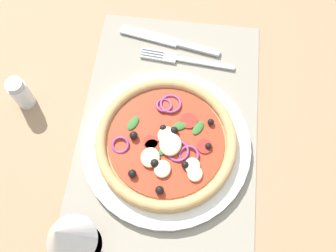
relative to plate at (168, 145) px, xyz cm
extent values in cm
cube|color=#9E7A56|center=(3.96, 0.25, -2.25)|extent=(190.00, 140.00, 2.40)
cube|color=gray|center=(3.96, 0.25, -0.85)|extent=(46.05, 30.99, 0.40)
cylinder|color=silver|center=(0.00, 0.00, 0.00)|extent=(28.61, 28.61, 1.30)
cylinder|color=tan|center=(0.00, 0.00, 1.15)|extent=(23.62, 23.62, 1.00)
torus|color=tan|center=(0.00, 0.00, 2.01)|extent=(23.53, 23.53, 1.80)
cylinder|color=#B7381E|center=(0.00, 0.00, 1.80)|extent=(19.37, 19.37, 0.30)
ellipsoid|color=beige|center=(-5.01, -0.18, 2.40)|extent=(2.99, 2.69, 0.90)
ellipsoid|color=beige|center=(0.67, 0.59, 2.44)|extent=(3.29, 2.96, 0.99)
ellipsoid|color=beige|center=(-3.38, 2.41, 2.46)|extent=(3.44, 3.10, 1.03)
ellipsoid|color=beige|center=(-0.81, -0.57, 2.55)|extent=(4.02, 3.62, 1.21)
ellipsoid|color=beige|center=(-5.19, -4.98, 2.35)|extent=(2.69, 2.42, 0.81)
ellipsoid|color=beige|center=(-3.95, -4.45, 2.37)|extent=(2.79, 2.51, 0.84)
sphere|color=black|center=(0.00, 5.62, 2.64)|extent=(1.39, 1.39, 1.39)
sphere|color=black|center=(-0.37, -6.73, 2.48)|extent=(1.06, 1.06, 1.06)
sphere|color=black|center=(-3.99, -3.30, 2.54)|extent=(1.19, 1.19, 1.19)
sphere|color=black|center=(1.69, -0.90, 2.59)|extent=(1.27, 1.27, 1.27)
sphere|color=black|center=(-4.31, 1.59, 2.64)|extent=(1.38, 1.38, 1.38)
sphere|color=black|center=(1.95, 0.96, 2.51)|extent=(1.12, 1.12, 1.12)
sphere|color=black|center=(-8.55, 0.60, 2.63)|extent=(1.36, 1.36, 1.36)
sphere|color=black|center=(3.67, -6.82, 2.50)|extent=(1.10, 1.10, 1.10)
sphere|color=black|center=(-6.41, 4.85, 2.62)|extent=(1.34, 1.34, 1.34)
torus|color=#8E3D75|center=(6.31, 1.33, 2.20)|extent=(2.94, 2.90, 1.04)
torus|color=#8E3D75|center=(-1.72, 7.58, 2.20)|extent=(3.01, 2.97, 1.08)
torus|color=#8E3D75|center=(-2.22, -3.72, 2.20)|extent=(3.51, 3.42, 1.52)
torus|color=#8E3D75|center=(-1.71, -1.89, 2.20)|extent=(3.75, 3.75, 0.94)
torus|color=#8E3D75|center=(6.72, 0.04, 2.20)|extent=(3.81, 3.79, 0.90)
cylinder|color=#A3281E|center=(4.43, -3.14, 2.10)|extent=(2.89, 2.89, 0.30)
cylinder|color=#A3281E|center=(-0.35, -6.14, 2.10)|extent=(2.53, 2.53, 0.30)
cylinder|color=#A3281E|center=(-0.61, 2.70, 2.10)|extent=(2.42, 2.42, 0.30)
cylinder|color=#A3281E|center=(-1.40, 2.38, 2.10)|extent=(2.52, 2.52, 0.30)
ellipsoid|color=#2D6B28|center=(2.80, -1.75, 2.15)|extent=(2.55, 3.13, 0.30)
ellipsoid|color=#2D6B28|center=(2.42, 6.10, 2.15)|extent=(3.13, 2.45, 0.30)
ellipsoid|color=#2D6B28|center=(2.81, -4.82, 2.15)|extent=(3.13, 2.53, 0.30)
ellipsoid|color=#2D6B28|center=(-1.55, 0.60, 2.15)|extent=(3.07, 2.83, 0.30)
cube|color=#B2B5BA|center=(17.35, -5.15, -0.43)|extent=(1.80, 11.20, 0.44)
cube|color=#B2B5BA|center=(17.90, 1.67, -0.43)|extent=(2.40, 2.69, 0.44)
cube|color=#B2B5BA|center=(19.08, 5.01, -0.43)|extent=(0.67, 4.33, 0.44)
cube|color=#B2B5BA|center=(18.48, 5.05, -0.43)|extent=(0.67, 4.33, 0.44)
cube|color=#B2B5BA|center=(17.88, 5.10, -0.43)|extent=(0.67, 4.33, 0.44)
cube|color=#B2B5BA|center=(17.29, 5.15, -0.43)|extent=(0.67, 4.33, 0.44)
cube|color=#B2B5BA|center=(20.52, -3.58, -0.34)|extent=(2.85, 8.50, 0.62)
cube|color=#B2B5BA|center=(22.39, 6.24, -0.43)|extent=(4.13, 11.77, 0.44)
cylinder|color=silver|center=(-17.56, 11.33, -0.85)|extent=(6.40, 6.40, 0.40)
cylinder|color=silver|center=(-17.56, 11.33, 2.35)|extent=(0.80, 0.80, 6.00)
cone|color=silver|center=(-17.56, 11.33, 9.60)|extent=(7.20, 7.20, 8.50)
cone|color=#D1336B|center=(-17.56, 11.33, 9.07)|extent=(5.75, 5.75, 6.63)
cylinder|color=silver|center=(5.74, 26.41, 1.70)|extent=(3.20, 3.20, 5.50)
cylinder|color=#ADADB2|center=(5.74, 26.41, 5.05)|extent=(2.88, 2.88, 1.20)
camera|label=1|loc=(-22.03, -2.64, 58.89)|focal=39.59mm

